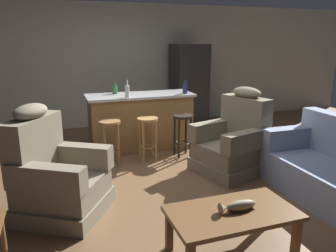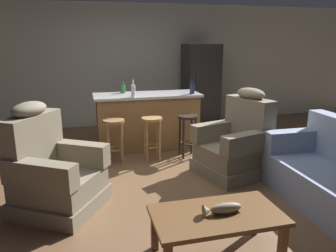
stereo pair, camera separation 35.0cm
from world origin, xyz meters
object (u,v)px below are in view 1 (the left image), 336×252
Objects in this scene: kitchen_island at (141,121)px; refrigerator at (189,86)px; recliner_near_lamp at (56,176)px; bottle_short_amber at (127,91)px; bar_stool_left at (110,134)px; coffee_table at (232,217)px; fish_figurine at (238,206)px; recliner_near_island at (233,143)px; bar_stool_right at (183,128)px; bar_stool_middle at (148,131)px; bottle_tall_green at (115,89)px; bottle_wine_dark at (185,88)px.

refrigerator reaches higher than kitchen_island.
recliner_near_lamp is 4.33× the size of bottle_short_amber.
bar_stool_left is at bearing -134.61° from bottle_short_amber.
coffee_table is at bearing -76.16° from bar_stool_left.
coffee_table is 0.11m from fish_figurine.
recliner_near_island is (0.99, 1.69, 0.06)m from coffee_table.
bar_stool_left is 1.16m from bar_stool_right.
kitchen_island is 0.89m from bar_stool_left.
bar_stool_middle is 1.05m from bottle_tall_green.
bottle_wine_dark is (1.02, 0.07, -0.02)m from bottle_short_amber.
fish_figurine is 0.19× the size of kitchen_island.
recliner_near_island is at bearing -38.70° from bar_stool_middle.
bar_stool_right is 2.07m from refrigerator.
coffee_table is 1.62× the size of bar_stool_middle.
kitchen_island is 6.49× the size of bottle_short_amber.
bottle_wine_dark is at bearing -14.58° from kitchen_island.
recliner_near_lamp reaches higher than bottle_wine_dark.
refrigerator reaches higher than bar_stool_middle.
recliner_near_lamp is at bearing -137.78° from bar_stool_middle.
recliner_near_island is at bearing -99.05° from refrigerator.
kitchen_island is 0.95m from bottle_wine_dark.
recliner_near_island is 4.33× the size of bottle_short_amber.
bottle_wine_dark is at bearing 28.83° from bar_stool_middle.
recliner_near_island is 1.43m from bottle_wine_dark.
coffee_table is 3.15m from kitchen_island.
refrigerator reaches higher than fish_figurine.
bar_stool_right is (0.55, 2.52, 0.11)m from coffee_table.
bar_stool_middle reaches higher than fish_figurine.
fish_figurine is 2.58m from bar_stool_right.
bottle_wine_dark reaches higher than kitchen_island.
bar_stool_left is 3.40× the size of bottle_tall_green.
recliner_near_lamp is 1.76× the size of bar_stool_right.
bottle_short_amber is at bearing 95.17° from coffee_table.
recliner_near_island is 2.23m from bottle_tall_green.
recliner_near_lamp is 2.45m from recliner_near_island.
bar_stool_left reaches higher than coffee_table.
bottle_short_amber is 1.02m from bottle_wine_dark.
bar_stool_left is (-0.62, 2.52, 0.11)m from coffee_table.
bar_stool_right is at bearing 0.00° from bar_stool_middle.
bar_stool_left is (-0.63, -0.63, -0.01)m from kitchen_island.
bar_stool_middle is 2.45× the size of bottle_short_amber.
bar_stool_right is at bearing -115.47° from refrigerator.
bottle_wine_dark reaches higher than bar_stool_middle.
bottle_tall_green reaches higher than bar_stool_right.
recliner_near_lamp is (-1.42, 1.26, 0.06)m from coffee_table.
bar_stool_right is 1.06m from bottle_short_amber.
bottle_wine_dark reaches higher than bottle_tall_green.
bar_stool_right is at bearing -115.77° from bottle_wine_dark.
bar_stool_middle is (-0.05, -0.63, -0.01)m from kitchen_island.
bar_stool_middle is at bearing 91.75° from fish_figurine.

